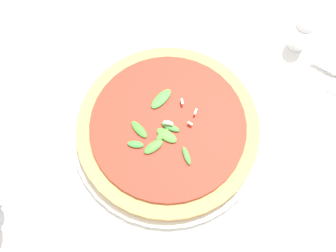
% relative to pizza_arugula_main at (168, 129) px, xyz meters
% --- Properties ---
extents(ground_plane, '(6.00, 6.00, 0.00)m').
position_rel_pizza_arugula_main_xyz_m(ground_plane, '(0.03, 0.02, -0.02)').
color(ground_plane, white).
extents(pizza_arugula_main, '(0.31, 0.31, 0.05)m').
position_rel_pizza_arugula_main_xyz_m(pizza_arugula_main, '(0.00, 0.00, 0.00)').
color(pizza_arugula_main, silver).
rests_on(pizza_arugula_main, ground_plane).
extents(shaker_pepper, '(0.03, 0.03, 0.07)m').
position_rel_pizza_arugula_main_xyz_m(shaker_pepper, '(0.04, 0.28, 0.02)').
color(shaker_pepper, silver).
rests_on(shaker_pepper, ground_plane).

